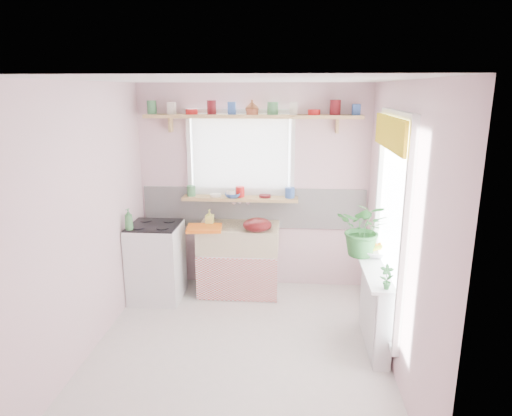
{
  "coord_description": "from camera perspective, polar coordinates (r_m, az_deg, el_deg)",
  "views": [
    {
      "loc": [
        0.48,
        -3.86,
        2.43
      ],
      "look_at": [
        0.12,
        0.55,
        1.27
      ],
      "focal_mm": 32.0,
      "sensor_mm": 36.0,
      "label": 1
    }
  ],
  "objects": [
    {
      "name": "fruit_bowl",
      "position": [
        4.82,
        14.62,
        -5.4
      ],
      "size": [
        0.38,
        0.38,
        0.07
      ],
      "primitive_type": "imported",
      "rotation": [
        0.0,
        0.0,
        -0.31
      ],
      "color": "white",
      "rests_on": "radiator_ledge"
    },
    {
      "name": "sill_bowl",
      "position": [
        5.47,
        -2.95,
        1.57
      ],
      "size": [
        0.23,
        0.23,
        0.06
      ],
      "primitive_type": "imported",
      "rotation": [
        0.0,
        0.0,
        0.29
      ],
      "color": "#2D5393",
      "rests_on": "windowsill"
    },
    {
      "name": "dish_tray",
      "position": [
        5.3,
        -6.47,
        -2.53
      ],
      "size": [
        0.43,
        0.34,
        0.04
      ],
      "primitive_type": "cube",
      "rotation": [
        0.0,
        0.0,
        0.11
      ],
      "color": "orange",
      "rests_on": "sink_unit"
    },
    {
      "name": "windowsill",
      "position": [
        5.53,
        -1.99,
        1.2
      ],
      "size": [
        1.4,
        0.22,
        0.04
      ],
      "primitive_type": "cube",
      "color": "#D7B36E",
      "rests_on": "room"
    },
    {
      "name": "colander",
      "position": [
        5.2,
        0.16,
        -2.12
      ],
      "size": [
        0.42,
        0.42,
        0.15
      ],
      "primitive_type": "ellipsoid",
      "rotation": [
        0.0,
        0.0,
        0.34
      ],
      "color": "#530E0F",
      "rests_on": "sink_unit"
    },
    {
      "name": "cooker_bottle",
      "position": [
        5.21,
        -15.63,
        -1.37
      ],
      "size": [
        0.11,
        0.11,
        0.24
      ],
      "primitive_type": "imported",
      "rotation": [
        0.0,
        0.0,
        -0.23
      ],
      "color": "#418348",
      "rests_on": "cooker"
    },
    {
      "name": "shelf_vase",
      "position": [
        5.42,
        -0.5,
        12.5
      ],
      "size": [
        0.16,
        0.16,
        0.16
      ],
      "primitive_type": "imported",
      "rotation": [
        0.0,
        0.0,
        -0.03
      ],
      "color": "brown",
      "rests_on": "pine_shelf"
    },
    {
      "name": "pine_shelf",
      "position": [
        5.36,
        -0.47,
        11.39
      ],
      "size": [
        2.52,
        0.24,
        0.04
      ],
      "primitive_type": "cube",
      "color": "#D7B36E",
      "rests_on": "room"
    },
    {
      "name": "herb_pot",
      "position": [
        4.06,
        16.03,
        -8.3
      ],
      "size": [
        0.12,
        0.08,
        0.22
      ],
      "primitive_type": "imported",
      "rotation": [
        0.0,
        0.0,
        -0.01
      ],
      "color": "#26602B",
      "rests_on": "radiator_ledge"
    },
    {
      "name": "shelf_crockery",
      "position": [
        5.36,
        -0.47,
        12.19
      ],
      "size": [
        2.47,
        0.11,
        0.12
      ],
      "color": "#3F7F4C",
      "rests_on": "pine_shelf"
    },
    {
      "name": "cooker",
      "position": [
        5.52,
        -12.35,
        -6.55
      ],
      "size": [
        0.58,
        0.58,
        0.93
      ],
      "color": "white",
      "rests_on": "ground"
    },
    {
      "name": "sill_crockery",
      "position": [
        5.51,
        -2.0,
        1.98
      ],
      "size": [
        1.35,
        0.11,
        0.12
      ],
      "color": "#3F7F4C",
      "rests_on": "windowsill"
    },
    {
      "name": "soap_bottle_sink",
      "position": [
        5.42,
        -5.81,
        -1.23
      ],
      "size": [
        0.09,
        0.09,
        0.2
      ],
      "primitive_type": "imported",
      "rotation": [
        0.0,
        0.0,
        -0.02
      ],
      "color": "#E6EF6A",
      "rests_on": "sink_unit"
    },
    {
      "name": "radiator_ledge",
      "position": [
        4.62,
        14.72,
        -11.95
      ],
      "size": [
        0.22,
        0.95,
        0.78
      ],
      "color": "white",
      "rests_on": "ground"
    },
    {
      "name": "sink_unit",
      "position": [
        5.56,
        -2.15,
        -6.35
      ],
      "size": [
        0.95,
        0.65,
        1.11
      ],
      "color": "white",
      "rests_on": "ground"
    },
    {
      "name": "sill_cup",
      "position": [
        5.47,
        -3.16,
        1.73
      ],
      "size": [
        0.13,
        0.13,
        0.09
      ],
      "primitive_type": "imported",
      "rotation": [
        0.0,
        0.0,
        -0.22
      ],
      "color": "white",
      "rests_on": "windowsill"
    },
    {
      "name": "room",
      "position": [
        4.84,
        6.71,
        1.96
      ],
      "size": [
        3.2,
        3.2,
        3.2
      ],
      "color": "silver",
      "rests_on": "ground"
    },
    {
      "name": "jade_plant",
      "position": [
        4.72,
        13.38,
        -2.53
      ],
      "size": [
        0.64,
        0.6,
        0.58
      ],
      "primitive_type": "imported",
      "rotation": [
        0.0,
        0.0,
        -0.36
      ],
      "color": "#2B6C2E",
      "rests_on": "radiator_ledge"
    },
    {
      "name": "fruit",
      "position": [
        4.81,
        14.72,
        -4.69
      ],
      "size": [
        0.2,
        0.14,
        0.1
      ],
      "color": "orange",
      "rests_on": "fruit_bowl"
    }
  ]
}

